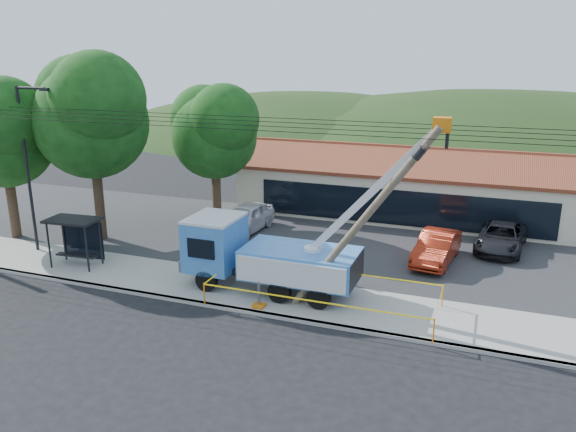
% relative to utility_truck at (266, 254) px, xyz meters
% --- Properties ---
extents(ground, '(120.00, 120.00, 0.00)m').
position_rel_utility_truck_xyz_m(ground, '(0.09, -4.45, -1.84)').
color(ground, black).
rests_on(ground, ground).
extents(curb, '(60.00, 0.25, 0.15)m').
position_rel_utility_truck_xyz_m(curb, '(0.09, -2.35, -1.77)').
color(curb, gray).
rests_on(curb, ground).
extents(sidewalk, '(60.00, 4.00, 0.15)m').
position_rel_utility_truck_xyz_m(sidewalk, '(0.09, -0.45, -1.77)').
color(sidewalk, gray).
rests_on(sidewalk, ground).
extents(parking_lot, '(60.00, 12.00, 0.10)m').
position_rel_utility_truck_xyz_m(parking_lot, '(0.09, 7.55, -1.79)').
color(parking_lot, '#28282B').
rests_on(parking_lot, ground).
extents(strip_mall, '(22.50, 8.53, 4.67)m').
position_rel_utility_truck_xyz_m(strip_mall, '(4.09, 15.53, 0.04)').
color(strip_mall, '#C0B798').
rests_on(strip_mall, ground).
extents(streetlight, '(2.13, 0.22, 9.00)m').
position_rel_utility_truck_xyz_m(streetlight, '(-13.69, 0.55, 3.46)').
color(streetlight, black).
rests_on(streetlight, ground).
extents(tree_west_near, '(7.56, 6.72, 10.80)m').
position_rel_utility_truck_xyz_m(tree_west_near, '(-11.91, 3.55, 5.68)').
color(tree_west_near, '#332316').
rests_on(tree_west_near, ground).
extents(tree_west_far, '(6.84, 6.08, 9.48)m').
position_rel_utility_truck_xyz_m(tree_west_far, '(-16.91, 2.05, 4.70)').
color(tree_west_far, '#332316').
rests_on(tree_west_far, ground).
extents(tree_lot, '(6.30, 5.60, 8.94)m').
position_rel_utility_truck_xyz_m(tree_lot, '(-6.91, 8.55, 4.37)').
color(tree_lot, '#332316').
rests_on(tree_lot, ground).
extents(hill_west, '(78.40, 56.00, 28.00)m').
position_rel_utility_truck_xyz_m(hill_west, '(-14.91, 50.55, -1.84)').
color(hill_west, '#1E3613').
rests_on(hill_west, ground).
extents(hill_center, '(89.60, 64.00, 32.00)m').
position_rel_utility_truck_xyz_m(hill_center, '(10.09, 50.55, -1.84)').
color(hill_center, '#1E3613').
rests_on(hill_center, ground).
extents(utility_truck, '(11.48, 4.29, 8.13)m').
position_rel_utility_truck_xyz_m(utility_truck, '(0.00, 0.00, 0.00)').
color(utility_truck, black).
rests_on(utility_truck, ground).
extents(leaning_pole, '(5.86, 1.72, 8.04)m').
position_rel_utility_truck_xyz_m(leaning_pole, '(4.81, -0.98, 2.64)').
color(leaning_pole, '#4C4231').
rests_on(leaning_pole, ground).
extents(bus_shelter, '(2.70, 1.80, 2.49)m').
position_rel_utility_truck_xyz_m(bus_shelter, '(-10.20, -0.48, 0.13)').
color(bus_shelter, black).
rests_on(bus_shelter, ground).
extents(caution_tape, '(9.70, 3.44, 1.00)m').
position_rel_utility_truck_xyz_m(caution_tape, '(2.96, -0.80, -0.96)').
color(caution_tape, orange).
rests_on(caution_tape, ground).
extents(car_silver, '(2.35, 5.10, 1.69)m').
position_rel_utility_truck_xyz_m(car_silver, '(-4.54, 7.68, -1.84)').
color(car_silver, silver).
rests_on(car_silver, ground).
extents(car_red, '(2.24, 4.98, 1.59)m').
position_rel_utility_truck_xyz_m(car_red, '(6.93, 6.40, -1.84)').
color(car_red, maroon).
rests_on(car_red, ground).
extents(car_dark, '(2.98, 5.39, 1.43)m').
position_rel_utility_truck_xyz_m(car_dark, '(10.08, 9.58, -1.84)').
color(car_dark, black).
rests_on(car_dark, ground).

